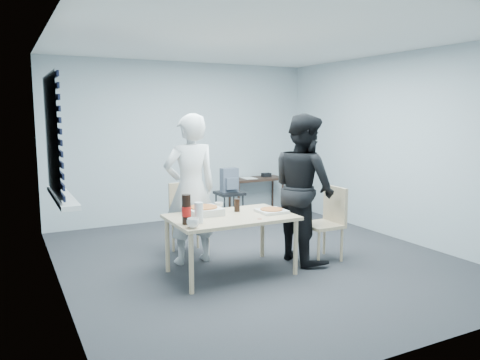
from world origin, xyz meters
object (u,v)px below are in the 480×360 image
mug_a (193,223)px  dining_table (231,221)px  person_white (190,189)px  person_black (304,188)px  side_table (256,182)px  backpack (230,180)px  chair_far (188,212)px  stool (229,199)px  soda_bottle (186,210)px  chair_right (328,218)px  mug_b (219,206)px

mug_a → dining_table: bearing=29.7°
person_white → person_black: 1.35m
person_white → side_table: 2.88m
backpack → chair_far: bearing=-143.7°
backpack → stool: bearing=84.2°
chair_far → soda_bottle: 1.26m
chair_right → mug_b: bearing=163.3°
side_table → soda_bottle: (-2.35, -2.75, 0.24)m
person_black → side_table: size_ratio=1.84×
dining_table → soda_bottle: bearing=-165.5°
person_black → soda_bottle: bearing=96.9°
dining_table → chair_far: 1.01m
chair_right → side_table: (0.50, 2.67, 0.05)m
person_white → stool: bearing=-130.3°
mug_a → mug_b: (0.57, 0.64, -0.00)m
mug_b → soda_bottle: size_ratio=0.33×
person_white → stool: (1.19, 1.40, -0.44)m
chair_right → side_table: chair_right is taller
dining_table → chair_right: (1.28, -0.07, -0.08)m
side_table → mug_a: mug_a is taller
chair_far → person_white: 0.58m
backpack → soda_bottle: size_ratio=1.23×
person_white → side_table: (2.02, 2.03, -0.32)m
chair_right → dining_table: bearing=176.9°
person_white → mug_a: 0.98m
chair_far → chair_right: 1.77m
backpack → mug_a: (-1.51, -2.29, -0.03)m
chair_far → side_table: bearing=40.1°
person_white → soda_bottle: bearing=65.8°
dining_table → soda_bottle: 0.63m
chair_right → mug_b: size_ratio=8.90×
mug_b → dining_table: bearing=-89.7°
chair_right → mug_a: size_ratio=7.24×
dining_table → side_table: size_ratio=1.40×
person_white → backpack: person_white is taller
chair_far → stool: (1.07, 0.98, -0.07)m
person_black → dining_table: bearing=92.4°
stool → mug_a: size_ratio=4.47×
person_white → backpack: (1.19, 1.39, -0.15)m
chair_far → dining_table: bearing=-82.6°
stool → person_black: bearing=-88.5°
side_table → stool: size_ratio=1.75×
side_table → mug_b: 2.90m
chair_far → person_black: bearing=-40.5°
person_white → soda_bottle: 0.80m
stool → mug_b: bearing=-119.6°
soda_bottle → mug_b: bearing=39.1°
mug_b → soda_bottle: bearing=-140.9°
mug_a → soda_bottle: bearing=90.0°
person_white → stool: 1.89m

